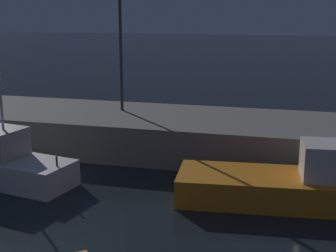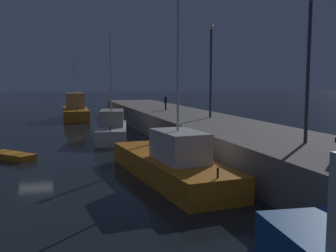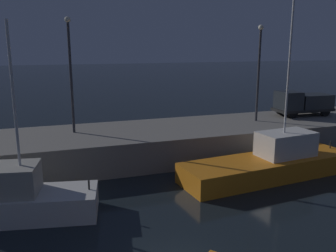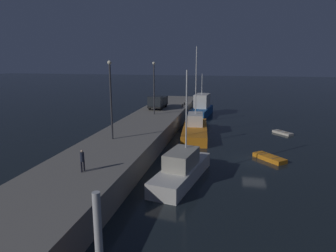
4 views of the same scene
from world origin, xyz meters
name	(u,v)px [view 1 (image 1 of 4)]	position (x,y,z in m)	size (l,w,h in m)	color
pier_quay	(155,132)	(0.00, 14.64, 1.16)	(72.69, 7.63, 2.32)	gray
fishing_trawler_red	(317,184)	(9.90, 7.88, 0.99)	(12.72, 4.61, 12.63)	orange
lamp_post_west	(121,36)	(-2.53, 15.51, 7.24)	(0.44, 0.44, 8.48)	#38383D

